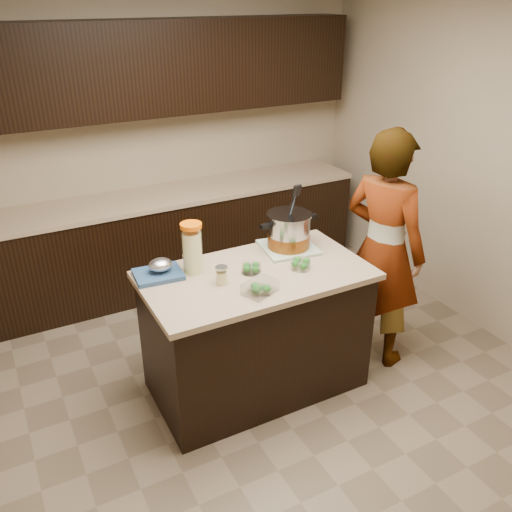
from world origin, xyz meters
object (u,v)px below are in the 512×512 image
(island, at_px, (256,331))
(stock_pot, at_px, (289,233))
(lemonade_pitcher, at_px, (192,250))
(person, at_px, (383,250))

(island, height_order, stock_pot, stock_pot)
(island, bearing_deg, lemonade_pitcher, 150.20)
(stock_pot, bearing_deg, lemonade_pitcher, -178.96)
(person, bearing_deg, island, 68.27)
(lemonade_pitcher, bearing_deg, stock_pot, 0.92)
(island, bearing_deg, person, -4.38)
(island, relative_size, lemonade_pitcher, 4.40)
(person, bearing_deg, stock_pot, 47.55)
(lemonade_pitcher, distance_m, person, 1.37)
(lemonade_pitcher, xyz_separation_m, person, (1.33, -0.28, -0.18))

